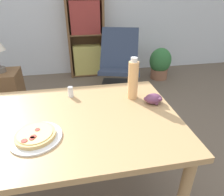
{
  "coord_description": "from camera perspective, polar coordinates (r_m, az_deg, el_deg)",
  "views": [
    {
      "loc": [
        0.19,
        -1.01,
        1.37
      ],
      "look_at": [
        0.39,
        0.06,
        0.78
      ],
      "focal_mm": 32.0,
      "sensor_mm": 36.0,
      "label": 1
    }
  ],
  "objects": [
    {
      "name": "dining_table",
      "position": [
        1.23,
        -13.91,
        -9.45
      ],
      "size": [
        1.35,
        0.85,
        0.72
      ],
      "color": "tan",
      "rests_on": "ground_plane"
    },
    {
      "name": "pizza_on_plate",
      "position": [
        1.07,
        -20.99,
        -10.07
      ],
      "size": [
        0.26,
        0.26,
        0.04
      ],
      "color": "white",
      "rests_on": "dining_table"
    },
    {
      "name": "grape_bunch",
      "position": [
        1.31,
        11.87,
        -0.21
      ],
      "size": [
        0.12,
        0.09,
        0.06
      ],
      "color": "#6B3856",
      "rests_on": "dining_table"
    },
    {
      "name": "drink_bottle",
      "position": [
        1.31,
        6.04,
        5.23
      ],
      "size": [
        0.07,
        0.07,
        0.28
      ],
      "color": "#EFB270",
      "rests_on": "dining_table"
    },
    {
      "name": "salt_shaker",
      "position": [
        1.39,
        -11.74,
        1.72
      ],
      "size": [
        0.04,
        0.04,
        0.07
      ],
      "color": "white",
      "rests_on": "dining_table"
    },
    {
      "name": "lounge_chair_far",
      "position": [
        3.0,
        1.96,
        7.26
      ],
      "size": [
        0.72,
        0.88,
        0.88
      ],
      "rotation": [
        0.0,
        0.0,
        -0.28
      ],
      "color": "black",
      "rests_on": "ground_plane"
    },
    {
      "name": "bookshelf",
      "position": [
        3.55,
        -7.43,
        16.72
      ],
      "size": [
        0.6,
        0.27,
        1.44
      ],
      "color": "brown",
      "rests_on": "ground_plane"
    },
    {
      "name": "side_table",
      "position": [
        2.62,
        -27.67,
        0.63
      ],
      "size": [
        0.34,
        0.34,
        0.58
      ],
      "color": "brown",
      "rests_on": "ground_plane"
    },
    {
      "name": "potted_plant_floor",
      "position": [
        3.55,
        13.57,
        9.59
      ],
      "size": [
        0.37,
        0.31,
        0.53
      ],
      "color": "#8E5B42",
      "rests_on": "ground_plane"
    }
  ]
}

